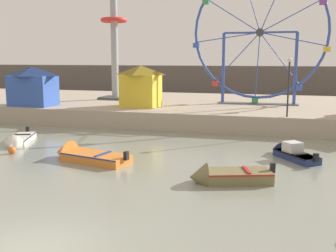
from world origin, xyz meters
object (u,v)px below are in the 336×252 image
Objects in this scene: mooring_buoy_orange at (12,150)px; motorboat_olive_wood at (225,176)px; promenade_lamp_near at (289,79)px; carnival_booth_yellow_awning at (141,85)px; carnival_booth_blue_tent at (33,85)px; motorboat_orange_hull at (83,155)px; motorboat_white_red_stripe at (18,141)px; drop_tower_steel_tower at (114,31)px; motorboat_navy_blue at (290,153)px; ferris_wheel_blue_frame at (260,35)px.

motorboat_olive_wood is at bearing -9.99° from mooring_buoy_orange.
promenade_lamp_near is at bearing -121.45° from motorboat_olive_wood.
carnival_booth_blue_tent is at bearing -165.83° from carnival_booth_yellow_awning.
mooring_buoy_orange is (-3.57, -12.95, -3.00)m from carnival_booth_yellow_awning.
motorboat_olive_wood is 0.94× the size of promenade_lamp_near.
motorboat_white_red_stripe is (-5.92, 2.58, -0.04)m from motorboat_orange_hull.
motorboat_olive_wood is 0.26× the size of drop_tower_steel_tower.
motorboat_navy_blue is 0.99× the size of carnival_booth_yellow_awning.
mooring_buoy_orange is at bearing 8.00° from motorboat_white_red_stripe.
ferris_wheel_blue_frame reaches higher than motorboat_white_red_stripe.
motorboat_olive_wood is 20.95m from ferris_wheel_blue_frame.
promenade_lamp_near is (12.05, -3.15, 0.88)m from carnival_booth_yellow_awning.
carnival_booth_yellow_awning is at bearing 165.34° from promenade_lamp_near.
promenade_lamp_near is 18.84m from mooring_buoy_orange.
ferris_wheel_blue_frame is 3.47× the size of carnival_booth_yellow_awning.
carnival_booth_yellow_awning is at bearing -49.85° from drop_tower_steel_tower.
drop_tower_steel_tower reaches higher than ferris_wheel_blue_frame.
carnival_booth_yellow_awning is at bearing -76.78° from motorboat_olive_wood.
carnival_booth_yellow_awning is at bearing 15.05° from motorboat_navy_blue.
ferris_wheel_blue_frame is at bearing -4.03° from drop_tower_steel_tower.
drop_tower_steel_tower is at bearing 159.08° from motorboat_white_red_stripe.
mooring_buoy_orange is at bearing -102.62° from carnival_booth_yellow_awning.
carnival_booth_blue_tent is at bearing -172.88° from motorboat_white_red_stripe.
drop_tower_steel_tower is at bearing -74.16° from motorboat_olive_wood.
ferris_wheel_blue_frame reaches higher than motorboat_orange_hull.
carnival_booth_yellow_awning is (4.84, 10.57, 3.01)m from motorboat_white_red_stripe.
drop_tower_steel_tower reaches higher than motorboat_orange_hull.
motorboat_orange_hull is (-8.05, 2.03, -0.04)m from motorboat_olive_wood.
mooring_buoy_orange is (-12.70, 2.24, -0.07)m from motorboat_olive_wood.
motorboat_navy_blue is 15.77m from carnival_booth_yellow_awning.
promenade_lamp_near reaches higher than motorboat_orange_hull.
mooring_buoy_orange is (1.27, -2.37, 0.01)m from motorboat_white_red_stripe.
mooring_buoy_orange is at bearing -147.91° from promenade_lamp_near.
ferris_wheel_blue_frame is at bearing 115.96° from motorboat_white_red_stripe.
motorboat_olive_wood reaches higher than mooring_buoy_orange.
motorboat_orange_hull reaches higher than motorboat_navy_blue.
motorboat_orange_hull is at bearing 71.21° from motorboat_navy_blue.
drop_tower_steel_tower reaches higher than motorboat_olive_wood.
motorboat_olive_wood is at bearing -56.36° from drop_tower_steel_tower.
carnival_booth_blue_tent is 1.21× the size of carnival_booth_yellow_awning.
promenade_lamp_near reaches higher than motorboat_navy_blue.
motorboat_navy_blue is at bearing 72.89° from motorboat_white_red_stripe.
ferris_wheel_blue_frame is 11.47m from carnival_booth_yellow_awning.
carnival_booth_yellow_awning is 12.49m from promenade_lamp_near.
motorboat_olive_wood reaches higher than motorboat_white_red_stripe.
motorboat_olive_wood is at bearing 51.61° from motorboat_white_red_stripe.
drop_tower_steel_tower reaches higher than motorboat_white_red_stripe.
motorboat_white_red_stripe is at bearing -156.28° from promenade_lamp_near.
motorboat_olive_wood is 14.71m from motorboat_white_red_stripe.
motorboat_white_red_stripe is 1.03× the size of promenade_lamp_near.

